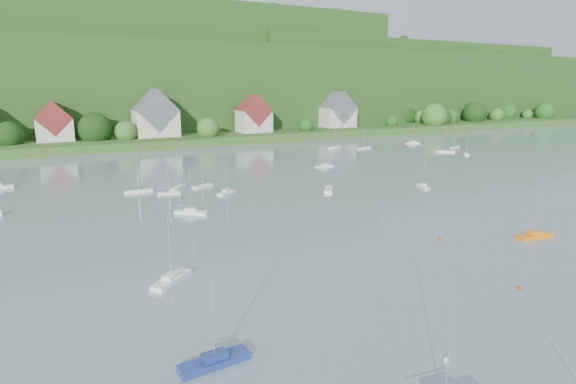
{
  "coord_description": "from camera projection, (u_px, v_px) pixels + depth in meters",
  "views": [
    {
      "loc": [
        -35.69,
        5.27,
        21.95
      ],
      "look_at": [
        1.7,
        75.0,
        4.0
      ],
      "focal_mm": 29.23,
      "sensor_mm": 36.0,
      "label": 1
    }
  ],
  "objects": [
    {
      "name": "village_building_2",
      "position": [
        156.0,
        117.0,
        178.39
      ],
      "size": [
        16.0,
        11.44,
        18.0
      ],
      "color": "beige",
      "rests_on": "far_shore_strip"
    },
    {
      "name": "mooring_buoy_2",
      "position": [
        519.0,
        289.0,
        51.87
      ],
      "size": [
        0.44,
        0.44,
        0.44
      ],
      "primitive_type": "sphere",
      "color": "red",
      "rests_on": "ground"
    },
    {
      "name": "village_building_1",
      "position": [
        54.0,
        125.0,
        163.45
      ],
      "size": [
        12.0,
        9.36,
        14.0
      ],
      "color": "beige",
      "rests_on": "far_shore_strip"
    },
    {
      "name": "mooring_buoy_1",
      "position": [
        447.0,
        361.0,
        38.22
      ],
      "size": [
        0.47,
        0.47,
        0.47
      ],
      "primitive_type": "sphere",
      "color": "white",
      "rests_on": "ground"
    },
    {
      "name": "forested_ridge",
      "position": [
        110.0,
        84.0,
        242.72
      ],
      "size": [
        620.0,
        181.22,
        69.89
      ],
      "color": "#1A3B13",
      "rests_on": "ground"
    },
    {
      "name": "near_sailboat_5",
      "position": [
        534.0,
        235.0,
        69.09
      ],
      "size": [
        6.04,
        2.47,
        7.92
      ],
      "rotation": [
        0.0,
        0.0,
        -0.14
      ],
      "color": "orange",
      "rests_on": "ground"
    },
    {
      "name": "village_building_3",
      "position": [
        254.0,
        117.0,
        195.29
      ],
      "size": [
        13.0,
        10.4,
        15.5
      ],
      "color": "beige",
      "rests_on": "far_shore_strip"
    },
    {
      "name": "far_shore_strip",
      "position": [
        138.0,
        138.0,
        188.34
      ],
      "size": [
        600.0,
        60.0,
        3.0
      ],
      "primitive_type": "cube",
      "color": "#284C1C",
      "rests_on": "ground"
    },
    {
      "name": "village_building_4",
      "position": [
        338.0,
        113.0,
        219.43
      ],
      "size": [
        15.0,
        10.4,
        16.5
      ],
      "color": "beige",
      "rests_on": "far_shore_strip"
    },
    {
      "name": "far_sailboat_cluster",
      "position": [
        229.0,
        173.0,
        118.34
      ],
      "size": [
        184.15,
        69.15,
        8.71
      ],
      "color": "white",
      "rests_on": "ground"
    },
    {
      "name": "near_sailboat_6",
      "position": [
        171.0,
        279.0,
        53.49
      ],
      "size": [
        5.57,
        5.19,
        8.05
      ],
      "rotation": [
        0.0,
        0.0,
        0.72
      ],
      "color": "white",
      "rests_on": "ground"
    },
    {
      "name": "near_sailboat_1",
      "position": [
        214.0,
        360.0,
        37.62
      ],
      "size": [
        5.96,
        2.09,
        7.9
      ],
      "rotation": [
        0.0,
        0.0,
        0.08
      ],
      "color": "navy",
      "rests_on": "ground"
    },
    {
      "name": "mooring_buoy_3",
      "position": [
        440.0,
        240.0,
        68.35
      ],
      "size": [
        0.42,
        0.42,
        0.42
      ],
      "primitive_type": "sphere",
      "color": "red",
      "rests_on": "ground"
    }
  ]
}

